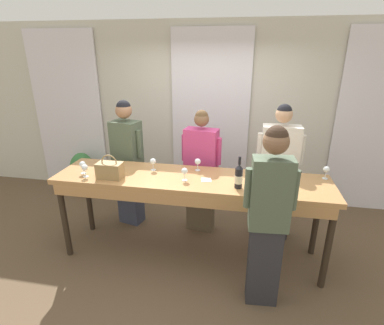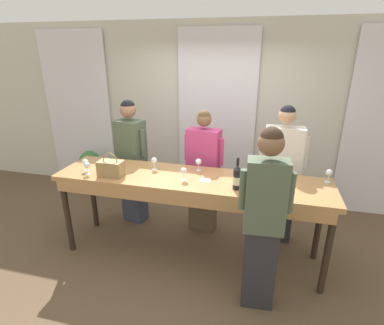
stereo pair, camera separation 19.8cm
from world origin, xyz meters
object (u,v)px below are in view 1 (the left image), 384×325
(wine_glass_front_left, at_px, (256,181))
(wine_glass_front_right, at_px, (185,171))
(guest_olive_jacket, at_px, (128,162))
(guest_pink_top, at_px, (201,172))
(host_pouring, at_px, (268,216))
(wine_glass_back_right, at_px, (266,185))
(wine_bottle, at_px, (239,177))
(handbag, at_px, (110,170))
(wine_glass_center_right, at_px, (256,177))
(potted_plant, at_px, (83,172))
(tasting_bar, at_px, (190,186))
(wine_glass_back_left, at_px, (198,162))
(guest_cream_sweater, at_px, (278,173))
(wine_glass_back_mid, at_px, (271,167))
(wine_glass_center_left, at_px, (326,170))
(wine_glass_near_host, at_px, (83,165))
(wine_glass_center_mid, at_px, (85,168))
(wine_glass_front_mid, at_px, (153,162))

(wine_glass_front_left, relative_size, wine_glass_front_right, 1.00)
(guest_olive_jacket, bearing_deg, wine_glass_front_right, -36.04)
(guest_pink_top, relative_size, host_pouring, 0.93)
(wine_glass_front_left, relative_size, wine_glass_back_right, 1.00)
(wine_bottle, bearing_deg, handbag, -179.95)
(wine_glass_center_right, relative_size, potted_plant, 0.20)
(wine_glass_front_right, distance_m, host_pouring, 1.02)
(tasting_bar, relative_size, wine_glass_back_right, 21.14)
(wine_glass_front_left, height_order, wine_glass_back_left, same)
(wine_glass_front_left, height_order, wine_glass_center_right, same)
(guest_cream_sweater, bearing_deg, wine_glass_back_left, -158.83)
(tasting_bar, height_order, wine_bottle, wine_bottle)
(wine_glass_back_mid, bearing_deg, wine_glass_front_left, -112.06)
(wine_glass_center_left, relative_size, guest_cream_sweater, 0.08)
(wine_glass_back_mid, bearing_deg, guest_cream_sweater, 71.91)
(wine_glass_near_host, bearing_deg, wine_glass_center_mid, -48.66)
(wine_glass_back_left, distance_m, guest_olive_jacket, 1.12)
(wine_glass_center_mid, xyz_separation_m, wine_glass_center_right, (1.87, 0.09, 0.00))
(wine_glass_center_right, height_order, wine_glass_back_right, same)
(wine_glass_back_mid, xyz_separation_m, wine_glass_near_host, (-2.12, -0.33, 0.00))
(wine_glass_front_right, distance_m, wine_glass_back_mid, 0.98)
(wine_glass_front_right, xyz_separation_m, wine_glass_back_left, (0.09, 0.31, 0.00))
(wine_glass_back_right, bearing_deg, wine_glass_back_mid, 81.09)
(guest_pink_top, height_order, guest_cream_sweater, guest_cream_sweater)
(wine_glass_back_right, bearing_deg, guest_olive_jacket, 153.92)
(wine_bottle, distance_m, potted_plant, 3.14)
(guest_cream_sweater, distance_m, host_pouring, 1.19)
(wine_glass_front_right, bearing_deg, wine_glass_back_left, 73.70)
(wine_glass_near_host, distance_m, potted_plant, 1.82)
(wine_glass_front_right, xyz_separation_m, wine_glass_back_right, (0.85, -0.19, -0.00))
(wine_glass_front_left, relative_size, host_pouring, 0.08)
(wine_glass_back_right, bearing_deg, wine_glass_front_right, 167.26)
(wine_bottle, xyz_separation_m, wine_glass_front_mid, (-1.01, 0.31, -0.02))
(wine_glass_front_right, bearing_deg, guest_pink_top, 83.80)
(wine_glass_back_mid, relative_size, guest_cream_sweater, 0.08)
(wine_glass_center_left, bearing_deg, wine_glass_front_left, -149.85)
(handbag, xyz_separation_m, wine_glass_front_right, (0.83, 0.08, 0.01))
(wine_bottle, distance_m, wine_glass_front_right, 0.59)
(host_pouring, bearing_deg, wine_glass_center_mid, 169.00)
(wine_glass_front_left, relative_size, guest_olive_jacket, 0.08)
(guest_cream_sweater, bearing_deg, wine_glass_back_mid, -108.09)
(handbag, xyz_separation_m, wine_glass_back_right, (1.68, -0.11, 0.01))
(wine_glass_front_right, distance_m, potted_plant, 2.61)
(wine_glass_front_left, bearing_deg, wine_glass_front_mid, 164.09)
(wine_glass_center_right, xyz_separation_m, guest_pink_top, (-0.68, 0.71, -0.28))
(wine_glass_center_right, bearing_deg, wine_glass_front_left, -90.81)
(tasting_bar, height_order, wine_glass_front_mid, wine_glass_front_mid)
(wine_glass_back_left, distance_m, wine_glass_back_mid, 0.84)
(wine_bottle, bearing_deg, guest_olive_jacket, 153.31)
(guest_pink_top, bearing_deg, wine_glass_back_right, -48.50)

